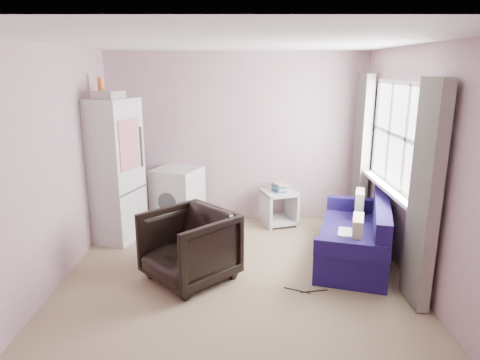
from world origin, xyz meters
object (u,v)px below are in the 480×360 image
object	(u,v)px
armchair	(189,243)
sofa	(358,238)
fridge	(111,170)
washing_machine	(178,196)
side_table	(279,205)

from	to	relation	value
armchair	sofa	world-z (taller)	armchair
fridge	washing_machine	world-z (taller)	fridge
washing_machine	sofa	world-z (taller)	washing_machine
side_table	washing_machine	bearing A→B (deg)	-179.45
washing_machine	sofa	xyz separation A→B (m)	(2.33, -1.20, -0.17)
armchair	washing_machine	distance (m)	1.75
washing_machine	sofa	distance (m)	2.63
fridge	washing_machine	xyz separation A→B (m)	(0.80, 0.50, -0.51)
side_table	sofa	xyz separation A→B (m)	(0.84, -1.21, -0.02)
armchair	fridge	bearing A→B (deg)	-179.78
armchair	side_table	distance (m)	2.06
side_table	armchair	bearing A→B (deg)	-123.19
armchair	side_table	bearing A→B (deg)	103.25
fridge	sofa	size ratio (longest dim) A/B	1.16
washing_machine	side_table	size ratio (longest dim) A/B	1.35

